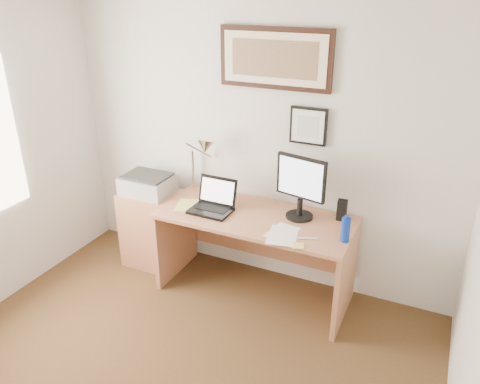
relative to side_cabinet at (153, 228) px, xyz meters
The scene contains 17 objects.
wall_back 1.32m from the side_cabinet, 19.18° to the left, with size 3.50×0.02×2.50m, color silver.
side_cabinet is the anchor object (origin of this frame).
water_bottle 1.89m from the side_cabinet, ahead, with size 0.07×0.07×0.19m, color #0C2F9E.
bottle_cap 1.92m from the side_cabinet, ahead, with size 0.03×0.03×0.02m, color #0C2F9E.
speaker 1.79m from the side_cabinet, ahead, with size 0.08×0.07×0.17m, color black.
paper_sheet_a 1.44m from the side_cabinet, ahead, with size 0.19×0.27×0.00m, color white.
paper_sheet_b 1.47m from the side_cabinet, 10.82° to the right, with size 0.21×0.30×0.00m, color white.
sticky_pad 1.64m from the side_cabinet, 13.43° to the right, with size 0.08×0.08×0.01m, color #EEDC70.
marker_pen 1.64m from the side_cabinet, ahead, with size 0.02×0.02×0.14m, color white.
book 0.59m from the side_cabinet, 22.89° to the right, with size 0.18×0.24×0.02m, color #D6D164.
desk 1.08m from the side_cabinet, ahead, with size 1.60×0.70×0.75m.
laptop 0.84m from the side_cabinet, ahead, with size 0.34×0.30×0.26m.
lcd_monitor 1.56m from the side_cabinet, ahead, with size 0.42×0.22×0.52m.
printer 0.45m from the side_cabinet, 162.67° to the right, with size 0.44×0.34×0.18m.
desk_lamp 0.98m from the side_cabinet, 14.38° to the left, with size 0.29×0.27×0.53m.
picture_large 1.93m from the side_cabinet, 15.25° to the left, with size 0.92×0.04×0.47m.
picture_small 1.77m from the side_cabinet, 12.05° to the left, with size 0.30×0.03×0.30m.
Camera 1 is at (1.47, -1.50, 2.48)m, focal length 35.00 mm.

